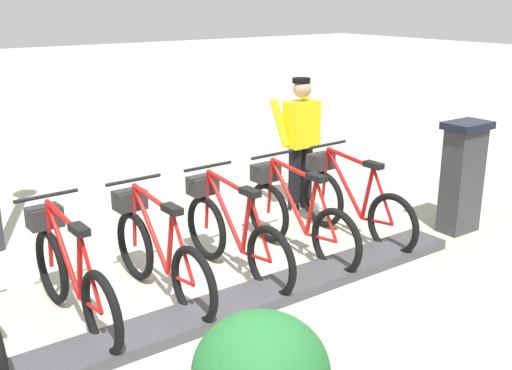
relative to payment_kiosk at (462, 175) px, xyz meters
name	(u,v)px	position (x,y,z in m)	size (l,w,h in m)	color
ground_plane	(215,316)	(-0.05, 3.34, -0.67)	(60.00, 60.00, 0.00)	beige
dock_rail_base	(215,311)	(-0.05, 3.34, -0.62)	(0.44, 5.55, 0.10)	#47474C
payment_kiosk	(462,175)	(0.00, 0.00, 0.00)	(0.36, 0.52, 1.28)	#38383D
bike_docked_0	(351,201)	(0.57, 1.16, -0.24)	(1.72, 0.54, 1.02)	black
bike_docked_1	(295,216)	(0.57, 1.96, -0.24)	(1.72, 0.54, 1.02)	black
bike_docked_2	(232,232)	(0.57, 2.75, -0.24)	(1.72, 0.54, 1.02)	black
bike_docked_3	(158,252)	(0.57, 3.54, -0.24)	(1.72, 0.54, 1.02)	black
bike_docked_4	(70,274)	(0.57, 4.33, -0.24)	(1.72, 0.54, 1.02)	black
worker_near_rack	(301,139)	(1.66, 0.99, 0.24)	(0.47, 0.63, 1.66)	white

